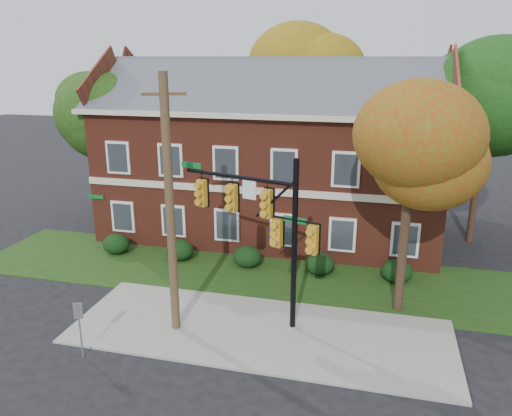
% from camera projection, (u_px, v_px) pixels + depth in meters
% --- Properties ---
extents(ground, '(120.00, 120.00, 0.00)m').
position_uv_depth(ground, '(253.00, 347.00, 17.57)').
color(ground, black).
rests_on(ground, ground).
extents(sidewalk, '(14.00, 5.00, 0.08)m').
position_uv_depth(sidewalk, '(260.00, 331.00, 18.49)').
color(sidewalk, gray).
rests_on(sidewalk, ground).
extents(grass_strip, '(30.00, 6.00, 0.04)m').
position_uv_depth(grass_strip, '(285.00, 276.00, 23.13)').
color(grass_strip, '#193811').
rests_on(grass_strip, ground).
extents(apartment_building, '(18.80, 8.80, 9.74)m').
position_uv_depth(apartment_building, '(271.00, 147.00, 27.66)').
color(apartment_building, maroon).
rests_on(apartment_building, ground).
extents(hedge_far_left, '(1.40, 1.26, 1.05)m').
position_uv_depth(hedge_far_left, '(116.00, 244.00, 25.72)').
color(hedge_far_left, black).
rests_on(hedge_far_left, ground).
extents(hedge_left, '(1.40, 1.26, 1.05)m').
position_uv_depth(hedge_left, '(180.00, 250.00, 24.91)').
color(hedge_left, black).
rests_on(hedge_left, ground).
extents(hedge_center, '(1.40, 1.26, 1.05)m').
position_uv_depth(hedge_center, '(247.00, 257.00, 24.10)').
color(hedge_center, black).
rests_on(hedge_center, ground).
extents(hedge_right, '(1.40, 1.26, 1.05)m').
position_uv_depth(hedge_right, '(319.00, 264.00, 23.29)').
color(hedge_right, black).
rests_on(hedge_right, ground).
extents(hedge_far_right, '(1.40, 1.26, 1.05)m').
position_uv_depth(hedge_far_right, '(397.00, 271.00, 22.48)').
color(hedge_far_right, black).
rests_on(hedge_far_right, ground).
extents(tree_near_right, '(4.50, 4.25, 8.58)m').
position_uv_depth(tree_near_right, '(419.00, 147.00, 17.99)').
color(tree_near_right, black).
rests_on(tree_near_right, ground).
extents(tree_left_rear, '(5.40, 5.10, 8.88)m').
position_uv_depth(tree_left_rear, '(101.00, 113.00, 28.38)').
color(tree_left_rear, black).
rests_on(tree_left_rear, ground).
extents(tree_right_rear, '(6.30, 5.95, 10.62)m').
position_uv_depth(tree_right_rear, '(496.00, 91.00, 24.92)').
color(tree_right_rear, black).
rests_on(tree_right_rear, ground).
extents(tree_far_rear, '(6.84, 6.46, 11.52)m').
position_uv_depth(tree_far_rear, '(316.00, 71.00, 33.49)').
color(tree_far_rear, black).
rests_on(tree_far_rear, ground).
extents(traffic_signal, '(5.65, 1.81, 6.52)m').
position_uv_depth(traffic_signal, '(266.00, 222.00, 18.08)').
color(traffic_signal, gray).
rests_on(traffic_signal, ground).
extents(utility_pole, '(1.38, 0.67, 9.37)m').
position_uv_depth(utility_pole, '(170.00, 208.00, 17.36)').
color(utility_pole, '#4C3923').
rests_on(utility_pole, ground).
extents(sign_post, '(0.29, 0.16, 2.06)m').
position_uv_depth(sign_post, '(79.00, 321.00, 16.57)').
color(sign_post, slate).
rests_on(sign_post, ground).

